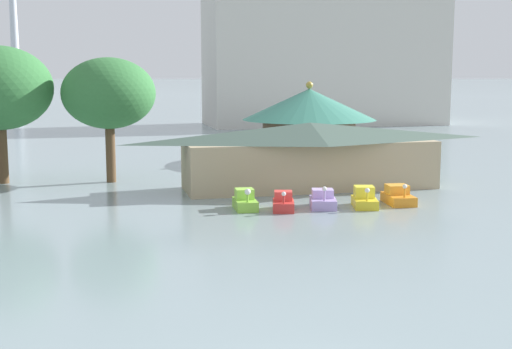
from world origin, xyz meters
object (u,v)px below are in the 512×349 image
green_roof_pavilion (309,119)px  shoreline_tree_mid (109,94)px  pedal_boat_red (283,203)px  pedal_boat_yellow (364,199)px  pedal_boat_orange (398,196)px  pedal_boat_lavender (323,200)px  boathouse (310,154)px  background_building_block (324,50)px  pedal_boat_lime (245,201)px

green_roof_pavilion → shoreline_tree_mid: bearing=-155.5°
pedal_boat_red → green_roof_pavilion: green_roof_pavilion is taller
pedal_boat_yellow → pedal_boat_orange: size_ratio=0.98×
pedal_boat_lavender → boathouse: (1.47, 7.38, 2.13)m
pedal_boat_lavender → pedal_boat_orange: (5.31, 0.08, 0.02)m
background_building_block → boathouse: bearing=-109.8°
pedal_boat_lime → boathouse: bearing=139.5°
pedal_boat_red → pedal_boat_lavender: 2.75m
boathouse → shoreline_tree_mid: 16.52m
boathouse → pedal_boat_red: bearing=-118.8°
pedal_boat_yellow → green_roof_pavilion: size_ratio=0.22×
pedal_boat_lime → pedal_boat_orange: (10.34, -0.54, -0.03)m
pedal_boat_orange → boathouse: (-3.85, 7.30, 2.11)m
pedal_boat_lavender → boathouse: 7.82m
pedal_boat_red → pedal_boat_lavender: bearing=109.8°
green_roof_pavilion → shoreline_tree_mid: shoreline_tree_mid is taller
pedal_boat_lavender → pedal_boat_orange: size_ratio=0.95×
boathouse → pedal_boat_orange: bearing=-62.2°
boathouse → shoreline_tree_mid: shoreline_tree_mid is taller
pedal_boat_lavender → shoreline_tree_mid: 20.14m
shoreline_tree_mid → background_building_block: (36.61, 54.86, 5.39)m
green_roof_pavilion → background_building_block: size_ratio=0.33×
green_roof_pavilion → shoreline_tree_mid: 21.44m
pedal_boat_yellow → boathouse: bearing=-156.7°
pedal_boat_yellow → pedal_boat_orange: 2.66m
pedal_boat_lime → boathouse: (6.50, 6.76, 2.08)m
pedal_boat_lavender → boathouse: boathouse is taller
pedal_boat_orange → green_roof_pavilion: size_ratio=0.22×
pedal_boat_lavender → pedal_boat_orange: pedal_boat_lavender is taller
pedal_boat_orange → pedal_boat_yellow: bearing=-73.3°
green_roof_pavilion → boathouse: bearing=-107.4°
pedal_boat_yellow → pedal_boat_lime: bearing=-83.5°
pedal_boat_red → shoreline_tree_mid: shoreline_tree_mid is taller
pedal_boat_red → pedal_boat_orange: size_ratio=0.85×
pedal_boat_lime → pedal_boat_orange: size_ratio=0.86×
pedal_boat_lavender → green_roof_pavilion: size_ratio=0.21×
pedal_boat_red → green_roof_pavilion: size_ratio=0.19×
pedal_boat_lime → shoreline_tree_mid: 16.79m
pedal_boat_lime → green_roof_pavilion: green_roof_pavilion is taller
pedal_boat_red → background_building_block: 74.77m
pedal_boat_lime → background_building_block: bearing=160.6°
pedal_boat_red → green_roof_pavilion: bearing=172.7°
pedal_boat_lime → pedal_boat_orange: 10.36m
pedal_boat_orange → pedal_boat_red: bearing=-82.0°
pedal_boat_lime → shoreline_tree_mid: shoreline_tree_mid is taller
pedal_boat_orange → green_roof_pavilion: green_roof_pavilion is taller
pedal_boat_red → pedal_boat_orange: 8.06m
pedal_boat_red → shoreline_tree_mid: (-10.34, 14.11, 6.55)m
pedal_boat_yellow → background_building_block: size_ratio=0.07×
pedal_boat_lime → pedal_boat_red: size_ratio=1.01×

